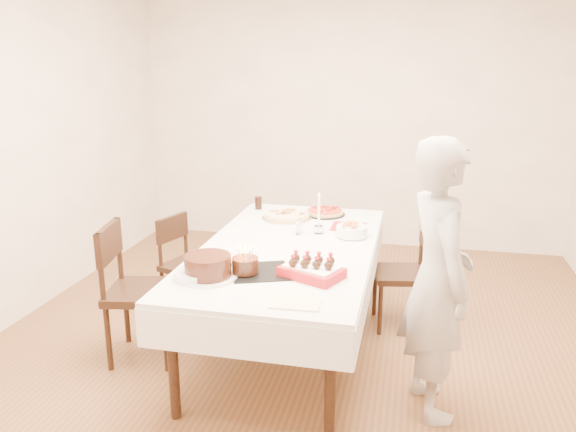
% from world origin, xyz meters
% --- Properties ---
extents(floor, '(5.00, 5.00, 0.00)m').
position_xyz_m(floor, '(0.00, 0.00, 0.00)').
color(floor, brown).
rests_on(floor, ground).
extents(wall_back, '(4.50, 0.04, 2.70)m').
position_xyz_m(wall_back, '(0.00, 2.50, 1.35)').
color(wall_back, '#F3E4CD').
rests_on(wall_back, floor).
extents(wall_front, '(4.50, 0.04, 2.70)m').
position_xyz_m(wall_front, '(0.00, -2.50, 1.35)').
color(wall_front, '#F3E4CD').
rests_on(wall_front, floor).
extents(dining_table, '(1.85, 2.41, 0.75)m').
position_xyz_m(dining_table, '(-0.11, 0.03, 0.38)').
color(dining_table, white).
rests_on(dining_table, floor).
extents(chair_right_savory, '(0.50, 0.50, 0.83)m').
position_xyz_m(chair_right_savory, '(0.64, 0.55, 0.41)').
color(chair_right_savory, black).
rests_on(chair_right_savory, floor).
extents(chair_left_savory, '(0.51, 0.51, 0.79)m').
position_xyz_m(chair_left_savory, '(-0.99, 0.41, 0.39)').
color(chair_left_savory, black).
rests_on(chair_left_savory, floor).
extents(chair_left_dessert, '(0.56, 0.56, 0.94)m').
position_xyz_m(chair_left_dessert, '(-1.02, -0.31, 0.47)').
color(chair_left_dessert, black).
rests_on(chair_left_dessert, floor).
extents(person, '(0.55, 0.67, 1.59)m').
position_xyz_m(person, '(0.86, -0.48, 0.80)').
color(person, beige).
rests_on(person, floor).
extents(pizza_white, '(0.48, 0.48, 0.04)m').
position_xyz_m(pizza_white, '(-0.27, 0.68, 0.77)').
color(pizza_white, beige).
rests_on(pizza_white, dining_table).
extents(pizza_pepperoni, '(0.37, 0.37, 0.04)m').
position_xyz_m(pizza_pepperoni, '(0.01, 0.87, 0.77)').
color(pizza_pepperoni, red).
rests_on(pizza_pepperoni, dining_table).
extents(red_placemat, '(0.26, 0.26, 0.01)m').
position_xyz_m(red_placemat, '(0.24, 0.57, 0.75)').
color(red_placemat, '#B21E1E').
rests_on(red_placemat, dining_table).
extents(pasta_bowl, '(0.25, 0.25, 0.07)m').
position_xyz_m(pasta_bowl, '(0.29, 0.33, 0.79)').
color(pasta_bowl, white).
rests_on(pasta_bowl, dining_table).
extents(taper_candle, '(0.08, 0.08, 0.31)m').
position_xyz_m(taper_candle, '(0.05, 0.36, 0.90)').
color(taper_candle, white).
rests_on(taper_candle, dining_table).
extents(shaker_pair, '(0.11, 0.11, 0.11)m').
position_xyz_m(shaker_pair, '(-0.09, 0.29, 0.80)').
color(shaker_pair, white).
rests_on(shaker_pair, dining_table).
extents(cola_glass, '(0.07, 0.07, 0.11)m').
position_xyz_m(cola_glass, '(-0.57, 0.92, 0.80)').
color(cola_glass, black).
rests_on(cola_glass, dining_table).
extents(layer_cake, '(0.44, 0.44, 0.13)m').
position_xyz_m(layer_cake, '(-0.43, -0.62, 0.82)').
color(layer_cake, '#33160C').
rests_on(layer_cake, dining_table).
extents(cake_board, '(0.43, 0.43, 0.01)m').
position_xyz_m(cake_board, '(-0.16, -0.47, 0.75)').
color(cake_board, black).
rests_on(cake_board, dining_table).
extents(birthday_cake, '(0.20, 0.20, 0.15)m').
position_xyz_m(birthday_cake, '(-0.24, -0.52, 0.84)').
color(birthday_cake, '#381B0F').
rests_on(birthday_cake, dining_table).
extents(strawberry_box, '(0.41, 0.35, 0.09)m').
position_xyz_m(strawberry_box, '(0.15, -0.48, 0.79)').
color(strawberry_box, '#A11218').
rests_on(strawberry_box, dining_table).
extents(box_lid, '(0.26, 0.18, 0.02)m').
position_xyz_m(box_lid, '(0.14, -0.87, 0.75)').
color(box_lid, beige).
rests_on(box_lid, dining_table).
extents(plate_stack, '(0.28, 0.28, 0.05)m').
position_xyz_m(plate_stack, '(-0.51, -0.66, 0.77)').
color(plate_stack, white).
rests_on(plate_stack, dining_table).
extents(china_plate, '(0.20, 0.20, 0.01)m').
position_xyz_m(china_plate, '(-0.41, -0.53, 0.75)').
color(china_plate, white).
rests_on(china_plate, dining_table).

